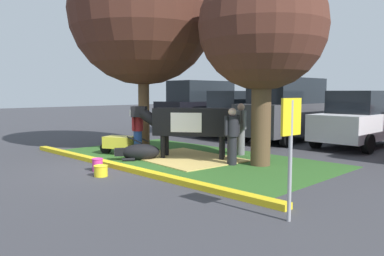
{
  "coord_description": "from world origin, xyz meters",
  "views": [
    {
      "loc": [
        8.48,
        -5.64,
        1.98
      ],
      "look_at": [
        0.35,
        2.41,
        0.9
      ],
      "focal_mm": 35.96,
      "sensor_mm": 36.0,
      "label": 1
    }
  ],
  "objects_px": {
    "shade_tree_right": "(263,27)",
    "suv_dark_grey": "(287,110)",
    "shade_tree_left": "(143,12)",
    "suv_black": "(201,106)",
    "person_visitor_near": "(232,135)",
    "bucket_pink": "(98,164)",
    "calf_lying": "(139,152)",
    "sedan_blue": "(236,114)",
    "parking_sign": "(291,135)",
    "wheelbarrow": "(119,142)",
    "cow_holstein": "(190,122)",
    "person_handler": "(138,130)",
    "bucket_yellow": "(101,171)",
    "hatchback_white": "(359,120)",
    "person_visitor_far": "(241,128)"
  },
  "relations": [
    {
      "from": "shade_tree_left",
      "to": "person_visitor_near",
      "type": "distance_m",
      "value": 5.3
    },
    {
      "from": "hatchback_white",
      "to": "shade_tree_right",
      "type": "bearing_deg",
      "value": -94.05
    },
    {
      "from": "wheelbarrow",
      "to": "suv_black",
      "type": "distance_m",
      "value": 7.89
    },
    {
      "from": "parking_sign",
      "to": "sedan_blue",
      "type": "bearing_deg",
      "value": 132.8
    },
    {
      "from": "suv_black",
      "to": "suv_dark_grey",
      "type": "relative_size",
      "value": 1.0
    },
    {
      "from": "calf_lying",
      "to": "sedan_blue",
      "type": "height_order",
      "value": "sedan_blue"
    },
    {
      "from": "person_visitor_near",
      "to": "parking_sign",
      "type": "distance_m",
      "value": 4.53
    },
    {
      "from": "person_handler",
      "to": "wheelbarrow",
      "type": "relative_size",
      "value": 0.97
    },
    {
      "from": "calf_lying",
      "to": "suv_dark_grey",
      "type": "distance_m",
      "value": 6.98
    },
    {
      "from": "sedan_blue",
      "to": "person_visitor_far",
      "type": "bearing_deg",
      "value": -49.72
    },
    {
      "from": "shade_tree_left",
      "to": "parking_sign",
      "type": "bearing_deg",
      "value": -21.11
    },
    {
      "from": "shade_tree_left",
      "to": "cow_holstein",
      "type": "distance_m",
      "value": 4.11
    },
    {
      "from": "shade_tree_right",
      "to": "calf_lying",
      "type": "height_order",
      "value": "shade_tree_right"
    },
    {
      "from": "cow_holstein",
      "to": "bucket_pink",
      "type": "relative_size",
      "value": 8.57
    },
    {
      "from": "person_visitor_near",
      "to": "shade_tree_right",
      "type": "bearing_deg",
      "value": 42.24
    },
    {
      "from": "suv_dark_grey",
      "to": "bucket_yellow",
      "type": "bearing_deg",
      "value": -87.21
    },
    {
      "from": "suv_black",
      "to": "bucket_yellow",
      "type": "bearing_deg",
      "value": -58.65
    },
    {
      "from": "parking_sign",
      "to": "suv_dark_grey",
      "type": "bearing_deg",
      "value": 121.75
    },
    {
      "from": "wheelbarrow",
      "to": "suv_dark_grey",
      "type": "bearing_deg",
      "value": 73.95
    },
    {
      "from": "calf_lying",
      "to": "cow_holstein",
      "type": "bearing_deg",
      "value": 57.15
    },
    {
      "from": "shade_tree_right",
      "to": "sedan_blue",
      "type": "xyz_separation_m",
      "value": [
        -4.92,
        5.08,
        -2.67
      ]
    },
    {
      "from": "wheelbarrow",
      "to": "cow_holstein",
      "type": "bearing_deg",
      "value": 27.1
    },
    {
      "from": "shade_tree_right",
      "to": "suv_black",
      "type": "height_order",
      "value": "shade_tree_right"
    },
    {
      "from": "person_handler",
      "to": "bucket_yellow",
      "type": "bearing_deg",
      "value": -53.38
    },
    {
      "from": "person_visitor_near",
      "to": "person_visitor_far",
      "type": "xyz_separation_m",
      "value": [
        -0.85,
        1.46,
        0.04
      ]
    },
    {
      "from": "cow_holstein",
      "to": "person_visitor_far",
      "type": "xyz_separation_m",
      "value": [
        0.71,
        1.53,
        -0.22
      ]
    },
    {
      "from": "shade_tree_right",
      "to": "suv_dark_grey",
      "type": "distance_m",
      "value": 6.04
    },
    {
      "from": "cow_holstein",
      "to": "person_visitor_near",
      "type": "distance_m",
      "value": 1.59
    },
    {
      "from": "calf_lying",
      "to": "sedan_blue",
      "type": "xyz_separation_m",
      "value": [
        -1.99,
        6.9,
        0.75
      ]
    },
    {
      "from": "calf_lying",
      "to": "suv_black",
      "type": "distance_m",
      "value": 8.67
    },
    {
      "from": "person_visitor_near",
      "to": "sedan_blue",
      "type": "xyz_separation_m",
      "value": [
        -4.35,
        5.59,
        0.16
      ]
    },
    {
      "from": "shade_tree_left",
      "to": "bucket_yellow",
      "type": "bearing_deg",
      "value": -52.42
    },
    {
      "from": "suv_black",
      "to": "suv_dark_grey",
      "type": "distance_m",
      "value": 5.21
    },
    {
      "from": "shade_tree_left",
      "to": "suv_black",
      "type": "relative_size",
      "value": 1.51
    },
    {
      "from": "shade_tree_right",
      "to": "person_visitor_far",
      "type": "bearing_deg",
      "value": 146.15
    },
    {
      "from": "wheelbarrow",
      "to": "parking_sign",
      "type": "bearing_deg",
      "value": -13.56
    },
    {
      "from": "person_visitor_near",
      "to": "person_visitor_far",
      "type": "bearing_deg",
      "value": 120.25
    },
    {
      "from": "suv_black",
      "to": "person_visitor_far",
      "type": "bearing_deg",
      "value": -36.72
    },
    {
      "from": "person_visitor_near",
      "to": "bucket_pink",
      "type": "relative_size",
      "value": 4.85
    },
    {
      "from": "person_handler",
      "to": "suv_dark_grey",
      "type": "relative_size",
      "value": 0.33
    },
    {
      "from": "shade_tree_right",
      "to": "suv_black",
      "type": "xyz_separation_m",
      "value": [
        -7.49,
        5.48,
        -2.38
      ]
    },
    {
      "from": "suv_dark_grey",
      "to": "person_visitor_far",
      "type": "bearing_deg",
      "value": -77.86
    },
    {
      "from": "bucket_yellow",
      "to": "suv_black",
      "type": "bearing_deg",
      "value": 121.35
    },
    {
      "from": "shade_tree_right",
      "to": "wheelbarrow",
      "type": "bearing_deg",
      "value": -158.62
    },
    {
      "from": "shade_tree_left",
      "to": "hatchback_white",
      "type": "relative_size",
      "value": 1.58
    },
    {
      "from": "shade_tree_right",
      "to": "bucket_pink",
      "type": "relative_size",
      "value": 16.82
    },
    {
      "from": "bucket_yellow",
      "to": "bucket_pink",
      "type": "bearing_deg",
      "value": 155.64
    },
    {
      "from": "suv_black",
      "to": "person_handler",
      "type": "bearing_deg",
      "value": -60.69
    },
    {
      "from": "shade_tree_right",
      "to": "wheelbarrow",
      "type": "height_order",
      "value": "shade_tree_right"
    },
    {
      "from": "suv_black",
      "to": "person_visitor_near",
      "type": "bearing_deg",
      "value": -40.86
    }
  ]
}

